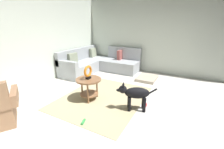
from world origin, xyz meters
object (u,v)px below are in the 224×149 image
object	(u,v)px
dog_bed_mat	(147,78)
side_table	(89,84)
dog_toy_rope	(83,122)
dog_toy_bone	(146,105)
dog	(135,94)
torus_sculpture	(88,72)
sectional_couch	(99,64)

from	to	relation	value
dog_bed_mat	side_table	bearing A→B (deg)	156.73
dog_toy_rope	dog_toy_bone	xyz separation A→B (m)	(1.15, -0.87, 0.00)
dog	side_table	bearing A→B (deg)	69.38
dog	dog_bed_mat	bearing A→B (deg)	-16.77
dog	dog_toy_bone	xyz separation A→B (m)	(0.25, -0.18, -0.35)
dog	dog_toy_rope	xyz separation A→B (m)	(-0.89, 0.69, -0.35)
torus_sculpture	dog	size ratio (longest dim) A/B	0.41
sectional_couch	dog_toy_bone	world-z (taller)	sectional_couch
dog_toy_bone	torus_sculpture	bearing A→B (deg)	103.93
dog	sectional_couch	bearing A→B (deg)	23.60
sectional_couch	dog	bearing A→B (deg)	-132.08
torus_sculpture	dog_bed_mat	xyz separation A→B (m)	(2.04, -0.88, -0.67)
dog	dog_toy_rope	bearing A→B (deg)	118.20
dog_toy_rope	dog	bearing A→B (deg)	-37.48
side_table	dog_toy_rope	bearing A→B (deg)	-150.99
torus_sculpture	dog_bed_mat	size ratio (longest dim) A/B	0.41
sectional_couch	dog_toy_bone	bearing A→B (deg)	-125.99
sectional_couch	dog_bed_mat	xyz separation A→B (m)	(-0.01, -1.93, -0.25)
torus_sculpture	dog_toy_bone	world-z (taller)	torus_sculpture
sectional_couch	side_table	xyz separation A→B (m)	(-2.06, -1.06, 0.12)
torus_sculpture	dog	xyz separation A→B (m)	(0.07, -1.14, -0.33)
sectional_couch	dog_toy_bone	xyz separation A→B (m)	(-1.73, -2.38, -0.26)
torus_sculpture	dog_toy_rope	size ratio (longest dim) A/B	2.16
sectional_couch	dog_toy_bone	distance (m)	2.95
sectional_couch	torus_sculpture	size ratio (longest dim) A/B	6.90
sectional_couch	dog	xyz separation A→B (m)	(-1.98, -2.20, 0.09)
side_table	dog	world-z (taller)	dog
dog_toy_rope	side_table	bearing A→B (deg)	29.01
sectional_couch	dog_toy_rope	world-z (taller)	sectional_couch
torus_sculpture	dog_toy_bone	size ratio (longest dim) A/B	1.81
sectional_couch	dog_bed_mat	world-z (taller)	sectional_couch
torus_sculpture	dog	distance (m)	1.19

